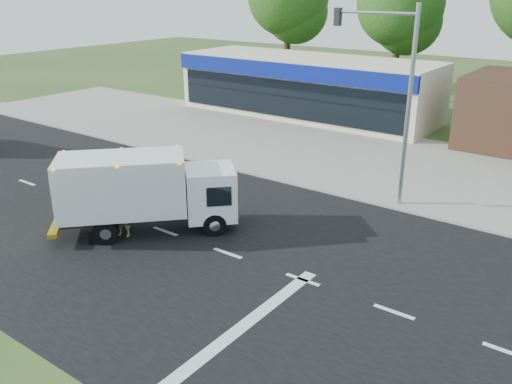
# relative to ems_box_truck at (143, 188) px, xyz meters

# --- Properties ---
(ground) EXTENTS (120.00, 120.00, 0.00)m
(ground) POSITION_rel_ems_box_truck_xyz_m (3.64, 0.36, -1.70)
(ground) COLOR #385123
(ground) RESTS_ON ground
(road_asphalt) EXTENTS (60.00, 14.00, 0.02)m
(road_asphalt) POSITION_rel_ems_box_truck_xyz_m (3.64, 0.36, -1.69)
(road_asphalt) COLOR black
(road_asphalt) RESTS_ON ground
(sidewalk) EXTENTS (60.00, 2.40, 0.12)m
(sidewalk) POSITION_rel_ems_box_truck_xyz_m (3.64, 8.56, -1.64)
(sidewalk) COLOR gray
(sidewalk) RESTS_ON ground
(parking_apron) EXTENTS (60.00, 9.00, 0.02)m
(parking_apron) POSITION_rel_ems_box_truck_xyz_m (3.64, 14.36, -1.69)
(parking_apron) COLOR gray
(parking_apron) RESTS_ON ground
(lane_markings) EXTENTS (55.20, 7.00, 0.01)m
(lane_markings) POSITION_rel_ems_box_truck_xyz_m (4.99, -0.99, -1.68)
(lane_markings) COLOR silver
(lane_markings) RESTS_ON road_asphalt
(ems_box_truck) EXTENTS (6.08, 6.18, 2.94)m
(ems_box_truck) POSITION_rel_ems_box_truck_xyz_m (0.00, 0.00, 0.00)
(ems_box_truck) COLOR black
(ems_box_truck) RESTS_ON ground
(emergency_worker) EXTENTS (0.79, 0.67, 1.95)m
(emergency_worker) POSITION_rel_ems_box_truck_xyz_m (-0.31, -0.77, -0.74)
(emergency_worker) COLOR tan
(emergency_worker) RESTS_ON ground
(retail_strip_mall) EXTENTS (18.00, 6.20, 4.00)m
(retail_strip_mall) POSITION_rel_ems_box_truck_xyz_m (-5.36, 20.29, 0.32)
(retail_strip_mall) COLOR beige
(retail_strip_mall) RESTS_ON ground
(traffic_signal_pole) EXTENTS (3.51, 0.25, 8.00)m
(traffic_signal_pole) POSITION_rel_ems_box_truck_xyz_m (5.99, 7.96, 3.23)
(traffic_signal_pole) COLOR gray
(traffic_signal_pole) RESTS_ON ground
(background_trees) EXTENTS (36.77, 7.39, 12.10)m
(background_trees) POSITION_rel_ems_box_truck_xyz_m (2.79, 28.52, 5.69)
(background_trees) COLOR #332114
(background_trees) RESTS_ON ground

